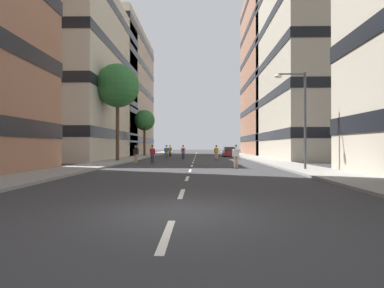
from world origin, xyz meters
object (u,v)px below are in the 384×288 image
street_tree_near (118,86)px  skater_5 (170,151)px  street_tree_mid (145,121)px  skater_1 (152,153)px  parked_car_near (229,152)px  skater_0 (166,151)px  skater_4 (216,152)px  skater_6 (236,155)px  skater_3 (136,153)px  streetlamp_right (300,109)px  skater_2 (183,152)px

street_tree_near → skater_5: bearing=71.7°
street_tree_mid → skater_1: bearing=-77.8°
parked_car_near → skater_0: size_ratio=2.47×
street_tree_mid → skater_4: size_ratio=4.08×
street_tree_mid → skater_6: bearing=-65.8°
skater_5 → skater_6: bearing=-72.6°
parked_car_near → skater_3: (-10.63, -18.77, 0.29)m
parked_car_near → street_tree_near: (-13.36, -15.06, 7.36)m
street_tree_mid → skater_1: street_tree_mid is taller
streetlamp_right → skater_4: size_ratio=3.65×
skater_0 → skater_3: same height
parked_car_near → street_tree_mid: bearing=175.5°
skater_3 → skater_0: bearing=77.5°
parked_car_near → skater_5: (-9.00, -1.88, 0.29)m
street_tree_mid → skater_1: (4.31, -19.98, -4.69)m
street_tree_mid → skater_5: (4.35, -2.94, -4.72)m
skater_2 → skater_4: bearing=7.6°
streetlamp_right → skater_3: size_ratio=3.65×
street_tree_near → skater_2: street_tree_near is taller
skater_1 → skater_3: size_ratio=1.00×
skater_0 → skater_4: 6.14m
skater_5 → skater_2: bearing=-75.4°
street_tree_near → skater_0: street_tree_near is taller
street_tree_near → skater_6: bearing=-39.4°
skater_2 → skater_5: 9.77m
skater_2 → skater_3: bearing=-118.8°
skater_4 → skater_3: bearing=-135.2°
skater_1 → skater_5: (0.04, 17.04, -0.03)m
skater_1 → skater_4: size_ratio=1.00×
parked_car_near → street_tree_near: street_tree_near is taller
street_tree_near → streetlamp_right: street_tree_near is taller
parked_car_near → street_tree_mid: size_ratio=0.61×
skater_0 → skater_6: (6.77, -14.52, -0.03)m
streetlamp_right → skater_5: bearing=114.2°
skater_4 → skater_1: bearing=-128.5°
skater_2 → skater_5: size_ratio=1.00×
skater_2 → skater_6: same height
skater_1 → skater_5: 17.04m
streetlamp_right → skater_1: (-11.16, 7.76, -3.12)m
skater_2 → streetlamp_right: bearing=-60.6°
street_tree_mid → skater_3: size_ratio=4.08×
skater_3 → skater_4: same height
skater_2 → skater_5: bearing=104.6°
skater_2 → skater_6: (4.64, -13.14, -0.03)m
skater_0 → skater_6: bearing=-65.0°
parked_car_near → streetlamp_right: 26.99m
skater_0 → skater_1: (-0.37, -8.96, 0.00)m
skater_5 → parked_car_near: bearing=11.8°
skater_2 → skater_5: (-2.46, 9.45, -0.03)m
street_tree_near → skater_6: (11.45, -9.42, -7.07)m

